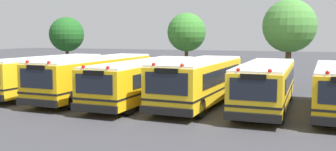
# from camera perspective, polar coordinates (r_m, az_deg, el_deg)

# --- Properties ---
(ground_plane) EXTENTS (160.00, 160.00, 0.00)m
(ground_plane) POSITION_cam_1_polar(r_m,az_deg,el_deg) (22.33, 0.63, -4.11)
(ground_plane) COLOR #38383D
(school_bus_0) EXTENTS (2.65, 10.10, 2.64)m
(school_bus_0) POSITION_cam_1_polar(r_m,az_deg,el_deg) (26.73, -17.90, 0.28)
(school_bus_0) COLOR yellow
(school_bus_0) RESTS_ON ground_plane
(school_bus_1) EXTENTS (2.62, 11.30, 2.68)m
(school_bus_1) POSITION_cam_1_polar(r_m,az_deg,el_deg) (24.71, -10.82, 0.07)
(school_bus_1) COLOR yellow
(school_bus_1) RESTS_ON ground_plane
(school_bus_2) EXTENTS (2.55, 11.65, 2.55)m
(school_bus_2) POSITION_cam_1_polar(r_m,az_deg,el_deg) (22.94, -3.38, -0.45)
(school_bus_2) COLOR yellow
(school_bus_2) RESTS_ON ground_plane
(school_bus_3) EXTENTS (2.85, 9.77, 2.71)m
(school_bus_3) POSITION_cam_1_polar(r_m,az_deg,el_deg) (21.40, 4.80, -0.71)
(school_bus_3) COLOR yellow
(school_bus_3) RESTS_ON ground_plane
(school_bus_4) EXTENTS (2.58, 10.17, 2.58)m
(school_bus_4) POSITION_cam_1_polar(r_m,az_deg,el_deg) (21.01, 14.64, -1.20)
(school_bus_4) COLOR yellow
(school_bus_4) RESTS_ON ground_plane
(tree_0) EXTENTS (3.27, 3.27, 5.71)m
(tree_0) POSITION_cam_1_polar(r_m,az_deg,el_deg) (37.27, -15.18, 6.02)
(tree_0) COLOR #4C3823
(tree_0) RESTS_ON ground_plane
(tree_1) EXTENTS (3.43, 3.43, 5.97)m
(tree_1) POSITION_cam_1_polar(r_m,az_deg,el_deg) (33.49, 2.95, 6.62)
(tree_1) COLOR #4C3823
(tree_1) RESTS_ON ground_plane
(tree_2) EXTENTS (4.06, 4.06, 6.72)m
(tree_2) POSITION_cam_1_polar(r_m,az_deg,el_deg) (30.40, 18.02, 7.05)
(tree_2) COLOR #4C3823
(tree_2) RESTS_ON ground_plane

